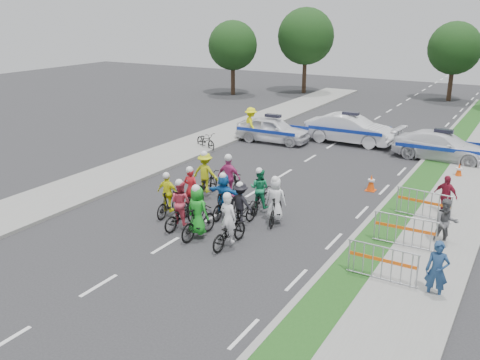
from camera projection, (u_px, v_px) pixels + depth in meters
The scene contains 32 objects.
ground at pixel (165, 246), 17.19m from camera, with size 90.00×90.00×0.00m, color #28282B.
curb_right at pixel (367, 222), 18.88m from camera, with size 0.20×60.00×0.12m, color gray.
grass_strip at pixel (387, 226), 18.55m from camera, with size 1.20×60.00×0.11m, color #174215.
sidewalk_right at pixel (441, 237), 17.70m from camera, with size 2.40×60.00×0.13m, color gray.
sidewalk_left at pixel (118, 174), 24.37m from camera, with size 3.00×60.00×0.13m, color gray.
rider_0 at pixel (229, 228), 16.98m from camera, with size 0.73×1.84×1.85m.
rider_1 at pixel (198, 217), 17.57m from camera, with size 0.82×1.82×1.88m.
rider_2 at pixel (181, 210), 18.39m from camera, with size 0.81×1.82×1.80m.
rider_3 at pixel (169, 199), 19.45m from camera, with size 0.88×1.64×1.70m.
rider_4 at pixel (241, 209), 18.51m from camera, with size 0.98×1.68×1.66m.
rider_5 at pixel (224, 198), 19.26m from camera, with size 1.38×1.65×1.74m.
rider_6 at pixel (192, 197), 19.78m from camera, with size 0.82×1.84×1.82m.
rider_7 at pixel (276, 205), 18.78m from camera, with size 0.83×1.75×1.77m.
rider_8 at pixel (260, 195), 19.88m from camera, with size 0.80×1.76×1.73m.
rider_9 at pixel (229, 184), 20.82m from camera, with size 1.00×1.88×1.97m.
rider_10 at pixel (206, 179), 21.48m from camera, with size 1.12×1.94×1.91m.
police_car_0 at pixel (273, 130), 30.19m from camera, with size 1.69×4.19×1.43m, color white.
police_car_1 at pixel (350, 129), 29.89m from camera, with size 1.71×4.89×1.61m, color white.
police_car_2 at pixel (442, 146), 26.62m from camera, with size 1.97×4.85×1.41m, color white.
spectator_0 at pixel (437, 271), 13.81m from camera, with size 0.59×0.39×1.63m, color navy.
spectator_1 at pixel (446, 223), 16.92m from camera, with size 0.77×0.60×1.59m, color #535458.
spectator_2 at pixel (445, 196), 19.45m from camera, with size 0.90×0.38×1.54m, color maroon.
marshal_hiviz at pixel (251, 124), 30.37m from camera, with size 1.24×0.71×1.93m, color #FFFC0D.
barrier_0 at pixel (382, 265), 14.66m from camera, with size 2.00×0.50×1.12m, color #A5A8AD, non-canonical shape.
barrier_1 at pixel (404, 233), 16.76m from camera, with size 2.00×0.50×1.12m, color #A5A8AD, non-canonical shape.
barrier_2 at pixel (423, 206), 19.04m from camera, with size 2.00×0.50×1.12m, color #A5A8AD, non-canonical shape.
cone_0 at pixel (371, 183), 22.23m from camera, with size 0.40×0.40×0.70m.
cone_1 at pixel (459, 171), 23.84m from camera, with size 0.40×0.40×0.70m.
parked_bike at pixel (206, 141), 28.79m from camera, with size 0.60×1.73×0.91m, color black.
tree_0 at pixel (233, 45), 45.63m from camera, with size 4.20×4.20×6.30m.
tree_3 at pixel (306, 36), 46.35m from camera, with size 4.90×4.90×7.35m.
tree_4 at pixel (455, 48), 42.53m from camera, with size 4.20×4.20×6.30m.
Camera 1 is at (9.90, -12.42, 7.31)m, focal length 40.00 mm.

